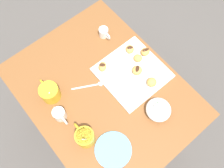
{
  "coord_description": "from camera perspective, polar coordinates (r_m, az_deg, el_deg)",
  "views": [
    {
      "loc": [
        -0.38,
        0.25,
        1.86
      ],
      "look_at": [
        -0.01,
        -0.05,
        0.72
      ],
      "focal_mm": 38.9,
      "sensor_mm": 36.0,
      "label": 1
    }
  ],
  "objects": [
    {
      "name": "ground_plane",
      "position": [
        1.92,
        -1.45,
        -9.16
      ],
      "size": [
        8.0,
        8.0,
        0.0
      ],
      "primitive_type": "plane",
      "color": "#514C47"
    },
    {
      "name": "dining_table",
      "position": [
        1.38,
        -2.0,
        -3.61
      ],
      "size": [
        0.94,
        0.73,
        0.7
      ],
      "color": "brown",
      "rests_on": "ground_plane"
    },
    {
      "name": "pastry_plate_square",
      "position": [
        1.28,
        4.77,
        2.65
      ],
      "size": [
        0.32,
        0.32,
        0.02
      ],
      "primitive_type": "cube",
      "color": "white",
      "rests_on": "dining_table"
    },
    {
      "name": "coffee_mug_mustard_left",
      "position": [
        1.14,
        -6.43,
        -12.23
      ],
      "size": [
        0.13,
        0.09,
        0.14
      ],
      "color": "gold",
      "rests_on": "dining_table"
    },
    {
      "name": "coffee_mug_mustard_right",
      "position": [
        1.23,
        -14.45,
        -1.86
      ],
      "size": [
        0.13,
        0.1,
        0.13
      ],
      "color": "gold",
      "rests_on": "dining_table"
    },
    {
      "name": "cream_pitcher_white",
      "position": [
        1.19,
        -12.2,
        -6.99
      ],
      "size": [
        0.1,
        0.06,
        0.07
      ],
      "color": "white",
      "rests_on": "dining_table"
    },
    {
      "name": "ice_cream_bowl",
      "position": [
        1.19,
        10.91,
        -5.88
      ],
      "size": [
        0.12,
        0.12,
        0.09
      ],
      "color": "white",
      "rests_on": "dining_table"
    },
    {
      "name": "chocolate_sauce_pitcher",
      "position": [
        1.38,
        -1.95,
        12.09
      ],
      "size": [
        0.09,
        0.05,
        0.06
      ],
      "color": "white",
      "rests_on": "dining_table"
    },
    {
      "name": "saucer_sky_left",
      "position": [
        1.16,
        0.27,
        -15.25
      ],
      "size": [
        0.17,
        0.17,
        0.01
      ],
      "primitive_type": "cylinder",
      "color": "#66A8DB",
      "rests_on": "dining_table"
    },
    {
      "name": "loose_spoon_near_saucer",
      "position": [
        1.25,
        -4.92,
        -0.39
      ],
      "size": [
        0.09,
        0.14,
        0.01
      ],
      "color": "silver",
      "rests_on": "dining_table"
    },
    {
      "name": "beignet_0",
      "position": [
        1.32,
        4.22,
        8.19
      ],
      "size": [
        0.07,
        0.06,
        0.03
      ],
      "primitive_type": "ellipsoid",
      "rotation": [
        0.0,
        0.0,
        4.18
      ],
      "color": "#D19347",
      "rests_on": "pastry_plate_square"
    },
    {
      "name": "chocolate_drizzle_0",
      "position": [
        1.31,
        4.27,
        8.56
      ],
      "size": [
        0.03,
        0.04,
        0.0
      ],
      "primitive_type": "ellipsoid",
      "rotation": [
        0.0,
        0.0,
        4.17
      ],
      "color": "#381E11",
      "rests_on": "beignet_0"
    },
    {
      "name": "beignet_1",
      "position": [
        1.32,
        7.81,
        7.54
      ],
      "size": [
        0.05,
        0.05,
        0.04
      ],
      "primitive_type": "ellipsoid",
      "rotation": [
        0.0,
        0.0,
        1.62
      ],
      "color": "#D19347",
      "rests_on": "pastry_plate_square"
    },
    {
      "name": "chocolate_drizzle_1",
      "position": [
        1.3,
        7.92,
        7.97
      ],
      "size": [
        0.03,
        0.04,
        0.0
      ],
      "primitive_type": "ellipsoid",
      "rotation": [
        0.0,
        0.0,
        1.26
      ],
      "color": "#381E11",
      "rests_on": "beignet_1"
    },
    {
      "name": "beignet_2",
      "position": [
        1.26,
        5.91,
        3.22
      ],
      "size": [
        0.07,
        0.07,
        0.04
      ],
      "primitive_type": "ellipsoid",
      "rotation": [
        0.0,
        0.0,
        1.89
      ],
      "color": "#D19347",
      "rests_on": "pastry_plate_square"
    },
    {
      "name": "chocolate_drizzle_2",
      "position": [
        1.24,
        5.99,
        3.61
      ],
      "size": [
        0.04,
        0.04,
        0.0
      ],
      "primitive_type": "ellipsoid",
      "rotation": [
        0.0,
        0.0,
        2.25
      ],
      "color": "#381E11",
      "rests_on": "beignet_2"
    },
    {
      "name": "beignet_3",
      "position": [
        1.24,
        9.3,
        0.44
      ],
      "size": [
        0.05,
        0.05,
        0.04
      ],
      "primitive_type": "ellipsoid",
      "rotation": [
        0.0,
        0.0,
        1.63
      ],
      "color": "#D19347",
      "rests_on": "pastry_plate_square"
    },
    {
      "name": "beignet_4",
      "position": [
        1.26,
        -2.24,
        4.11
      ],
      "size": [
        0.07,
        0.07,
        0.04
      ],
      "primitive_type": "ellipsoid",
      "rotation": [
        0.0,
        0.0,
        3.88
      ],
      "color": "#D19347",
      "rests_on": "pastry_plate_square"
    },
    {
      "name": "chocolate_drizzle_4",
      "position": [
        1.25,
        -2.27,
        4.51
      ],
      "size": [
        0.03,
        0.03,
        0.0
      ],
      "primitive_type": "ellipsoid",
      "rotation": [
        0.0,
        0.0,
        3.93
      ],
      "color": "#381E11",
      "rests_on": "beignet_4"
    },
    {
      "name": "beignet_5",
      "position": [
        1.3,
        6.11,
        6.08
      ],
      "size": [
        0.06,
        0.06,
        0.03
      ],
      "primitive_type": "ellipsoid",
      "rotation": [
        0.0,
        0.0,
        1.92
      ],
      "color": "#D19347",
      "rests_on": "pastry_plate_square"
    }
  ]
}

